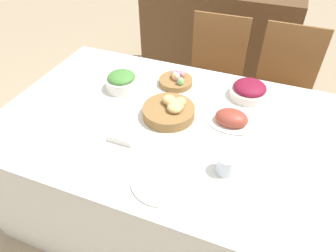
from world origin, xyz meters
TOP-DOWN VIEW (x-y plane):
  - ground_plane at (0.00, 0.00)m, footprint 12.00×12.00m
  - dining_table at (0.00, 0.00)m, footprint 1.87×1.12m
  - chair_far_right at (0.48, 0.92)m, footprint 0.43×0.43m
  - chair_far_center at (-0.04, 0.92)m, footprint 0.43×0.43m
  - sideboard at (-0.21, 1.74)m, footprint 1.48×0.44m
  - bread_basket at (-0.07, 0.04)m, footprint 0.27×0.27m
  - egg_basket at (-0.14, 0.33)m, footprint 0.20×0.20m
  - ham_platter at (0.24, 0.09)m, footprint 0.25×0.18m
  - beet_salad_bowl at (0.29, 0.36)m, footprint 0.21×0.21m
  - green_salad_bowl at (-0.41, 0.18)m, footprint 0.19×0.19m
  - dinner_plate at (0.06, -0.37)m, footprint 0.26×0.26m
  - fork at (-0.10, -0.37)m, footprint 0.01×0.17m
  - knife at (0.22, -0.37)m, footprint 0.01×0.17m
  - spoon at (0.25, -0.37)m, footprint 0.01×0.17m
  - drinking_cup at (0.29, -0.23)m, footprint 0.08×0.08m
  - butter_dish at (-0.21, -0.21)m, footprint 0.12×0.07m

SIDE VIEW (x-z plane):
  - ground_plane at x=0.00m, z-range 0.00..0.00m
  - dining_table at x=0.00m, z-range 0.00..0.75m
  - sideboard at x=-0.21m, z-range 0.00..0.89m
  - chair_far_right at x=0.48m, z-range 0.03..0.97m
  - chair_far_center at x=-0.04m, z-range 0.03..0.97m
  - fork at x=-0.10m, z-range 0.75..0.76m
  - knife at x=0.22m, z-range 0.75..0.76m
  - spoon at x=0.25m, z-range 0.75..0.76m
  - dinner_plate at x=0.06m, z-range 0.75..0.76m
  - butter_dish at x=-0.21m, z-range 0.75..0.79m
  - egg_basket at x=-0.14m, z-range 0.74..0.82m
  - ham_platter at x=0.24m, z-range 0.74..0.82m
  - bread_basket at x=-0.07m, z-range 0.74..0.84m
  - beet_salad_bowl at x=0.29m, z-range 0.75..0.84m
  - drinking_cup at x=0.29m, z-range 0.75..0.84m
  - green_salad_bowl at x=-0.41m, z-range 0.75..0.86m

